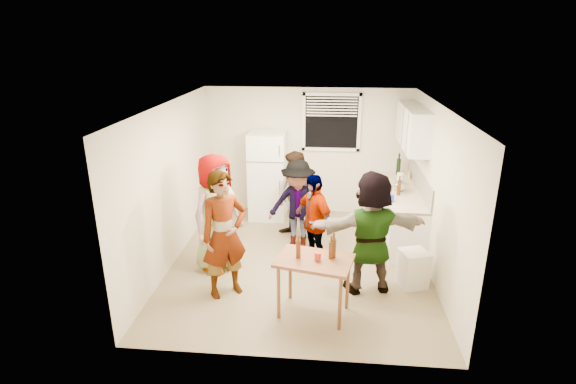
# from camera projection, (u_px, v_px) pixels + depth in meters

# --- Properties ---
(room) EXTENTS (4.00, 4.50, 2.50)m
(room) POSITION_uv_depth(u_px,v_px,m) (299.00, 262.00, 7.18)
(room) COLOR beige
(room) RESTS_ON ground
(window) EXTENTS (1.12, 0.10, 1.06)m
(window) POSITION_uv_depth(u_px,v_px,m) (331.00, 122.00, 8.60)
(window) COLOR white
(window) RESTS_ON room
(refrigerator) EXTENTS (0.70, 0.70, 1.70)m
(refrigerator) POSITION_uv_depth(u_px,v_px,m) (268.00, 175.00, 8.73)
(refrigerator) COLOR white
(refrigerator) RESTS_ON ground
(counter_lower) EXTENTS (0.60, 2.20, 0.86)m
(counter_lower) POSITION_uv_depth(u_px,v_px,m) (399.00, 214.00, 7.97)
(counter_lower) COLOR white
(counter_lower) RESTS_ON ground
(countertop) EXTENTS (0.64, 2.22, 0.04)m
(countertop) POSITION_uv_depth(u_px,v_px,m) (401.00, 190.00, 7.82)
(countertop) COLOR beige
(countertop) RESTS_ON counter_lower
(backsplash) EXTENTS (0.03, 2.20, 0.36)m
(backsplash) POSITION_uv_depth(u_px,v_px,m) (419.00, 180.00, 7.73)
(backsplash) COLOR beige
(backsplash) RESTS_ON countertop
(upper_cabinets) EXTENTS (0.34, 1.60, 0.70)m
(upper_cabinets) POSITION_uv_depth(u_px,v_px,m) (413.00, 127.00, 7.64)
(upper_cabinets) COLOR white
(upper_cabinets) RESTS_ON room
(kettle) EXTENTS (0.30, 0.28, 0.21)m
(kettle) POSITION_uv_depth(u_px,v_px,m) (399.00, 191.00, 7.72)
(kettle) COLOR silver
(kettle) RESTS_ON countertop
(paper_towel) EXTENTS (0.11, 0.11, 0.25)m
(paper_towel) POSITION_uv_depth(u_px,v_px,m) (399.00, 187.00, 7.95)
(paper_towel) COLOR white
(paper_towel) RESTS_ON countertop
(wine_bottle) EXTENTS (0.08, 0.08, 0.31)m
(wine_bottle) POSITION_uv_depth(u_px,v_px,m) (398.00, 175.00, 8.61)
(wine_bottle) COLOR black
(wine_bottle) RESTS_ON countertop
(beer_bottle_counter) EXTENTS (0.06, 0.06, 0.25)m
(beer_bottle_counter) POSITION_uv_depth(u_px,v_px,m) (398.00, 195.00, 7.53)
(beer_bottle_counter) COLOR #47230C
(beer_bottle_counter) RESTS_ON countertop
(blue_cup) EXTENTS (0.09, 0.09, 0.12)m
(blue_cup) POSITION_uv_depth(u_px,v_px,m) (391.00, 202.00, 7.22)
(blue_cup) COLOR #1C33CE
(blue_cup) RESTS_ON countertop
(picture_frame) EXTENTS (0.02, 0.16, 0.14)m
(picture_frame) POSITION_uv_depth(u_px,v_px,m) (409.00, 175.00, 8.38)
(picture_frame) COLOR tan
(picture_frame) RESTS_ON countertop
(trash_bin) EXTENTS (0.46, 0.46, 0.54)m
(trash_bin) POSITION_uv_depth(u_px,v_px,m) (413.00, 270.00, 6.46)
(trash_bin) COLOR silver
(trash_bin) RESTS_ON ground
(serving_table) EXTENTS (1.05, 0.82, 0.79)m
(serving_table) POSITION_uv_depth(u_px,v_px,m) (313.00, 313.00, 5.89)
(serving_table) COLOR brown
(serving_table) RESTS_ON ground
(beer_bottle_table) EXTENTS (0.06, 0.06, 0.25)m
(beer_bottle_table) POSITION_uv_depth(u_px,v_px,m) (333.00, 257.00, 5.68)
(beer_bottle_table) COLOR #47230C
(beer_bottle_table) RESTS_ON serving_table
(red_cup) EXTENTS (0.08, 0.08, 0.11)m
(red_cup) POSITION_uv_depth(u_px,v_px,m) (318.00, 260.00, 5.60)
(red_cup) COLOR #AD2718
(red_cup) RESTS_ON serving_table
(guest_grey) EXTENTS (2.01, 1.74, 0.58)m
(guest_grey) POSITION_uv_depth(u_px,v_px,m) (219.00, 266.00, 7.06)
(guest_grey) COLOR gray
(guest_grey) RESTS_ON ground
(guest_stripe) EXTENTS (1.58, 1.84, 0.43)m
(guest_stripe) POSITION_uv_depth(u_px,v_px,m) (227.00, 292.00, 6.35)
(guest_stripe) COLOR #141933
(guest_stripe) RESTS_ON ground
(guest_back_left) EXTENTS (1.61, 1.70, 0.60)m
(guest_back_left) POSITION_uv_depth(u_px,v_px,m) (296.00, 238.00, 8.02)
(guest_back_left) COLOR brown
(guest_back_left) RESTS_ON ground
(guest_back_right) EXTENTS (1.18, 1.65, 0.57)m
(guest_back_right) POSITION_uv_depth(u_px,v_px,m) (298.00, 247.00, 7.70)
(guest_back_right) COLOR #39393D
(guest_back_right) RESTS_ON ground
(guest_black) EXTENTS (1.71, 1.61, 0.36)m
(guest_black) POSITION_uv_depth(u_px,v_px,m) (313.00, 264.00, 7.14)
(guest_black) COLOR black
(guest_black) RESTS_ON ground
(guest_orange) EXTENTS (1.95, 2.05, 0.52)m
(guest_orange) POSITION_uv_depth(u_px,v_px,m) (367.00, 289.00, 6.44)
(guest_orange) COLOR #F8855A
(guest_orange) RESTS_ON ground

